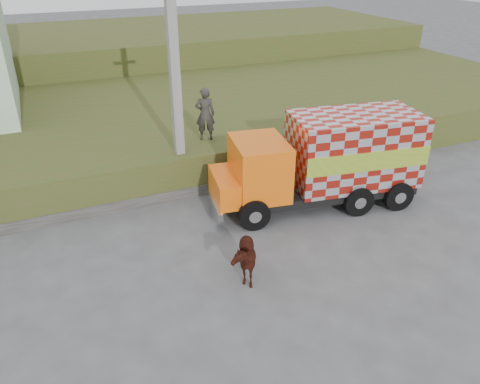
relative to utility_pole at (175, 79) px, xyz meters
name	(u,v)px	position (x,y,z in m)	size (l,w,h in m)	color
ground	(263,252)	(1.00, -4.60, -4.08)	(120.00, 120.00, 0.00)	#474749
embankment	(167,122)	(1.00, 5.40, -3.33)	(40.00, 12.00, 1.50)	#344C19
embankment_far	(117,55)	(1.00, 17.40, -2.58)	(40.00, 12.00, 3.00)	#344C19
retaining_strip	(158,196)	(-1.00, -0.40, -3.88)	(16.00, 0.50, 0.40)	#595651
utility_pole	(175,79)	(0.00, 0.00, 0.00)	(1.20, 0.30, 8.00)	gray
cargo_truck	(327,160)	(4.23, -2.73, -2.49)	(7.16, 3.32, 3.08)	black
cow	(242,256)	(0.01, -5.35, -3.41)	(0.72, 1.58, 1.33)	black
pedestrian	(205,114)	(1.27, 0.84, -1.60)	(0.71, 0.47, 1.94)	#332F2D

